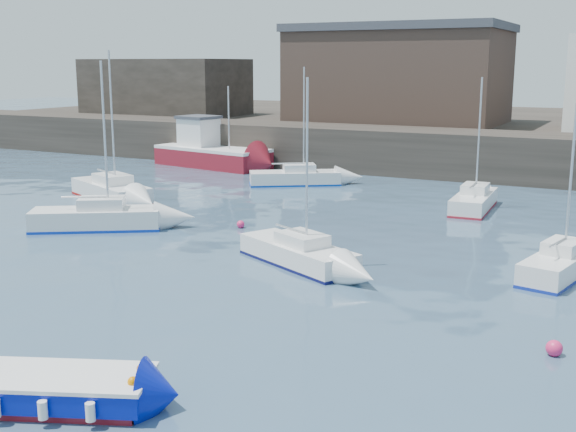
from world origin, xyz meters
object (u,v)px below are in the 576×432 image
at_px(blue_dinghy, 60,389).
at_px(sailboat_f, 474,201).
at_px(sailboat_b, 298,253).
at_px(buoy_mid, 554,355).
at_px(sailboat_e, 111,190).
at_px(buoy_far, 241,228).
at_px(sailboat_a, 97,218).
at_px(sailboat_h, 295,177).
at_px(fishing_boat, 209,151).
at_px(sailboat_c, 560,264).

bearing_deg(blue_dinghy, sailboat_f, 83.41).
bearing_deg(sailboat_b, buoy_mid, -26.02).
bearing_deg(sailboat_e, blue_dinghy, -51.85).
bearing_deg(sailboat_f, buoy_mid, -71.02).
xyz_separation_m(buoy_mid, buoy_far, (-14.80, 9.06, 0.00)).
xyz_separation_m(sailboat_a, sailboat_e, (-4.33, 6.01, -0.00)).
xyz_separation_m(sailboat_e, buoy_far, (10.01, -2.81, -0.53)).
distance_m(sailboat_f, sailboat_h, 12.06).
xyz_separation_m(sailboat_e, buoy_mid, (24.81, -11.87, -0.53)).
xyz_separation_m(fishing_boat, sailboat_a, (6.83, -19.76, -0.60)).
xyz_separation_m(sailboat_b, sailboat_h, (-8.25, 16.28, 0.02)).
bearing_deg(sailboat_c, sailboat_e, 169.77).
height_order(sailboat_h, buoy_far, sailboat_h).
height_order(sailboat_h, buoy_mid, sailboat_h).
xyz_separation_m(sailboat_f, buoy_mid, (6.25, -18.17, -0.47)).
bearing_deg(fishing_boat, sailboat_h, -26.20).
relative_size(blue_dinghy, sailboat_a, 0.58).
distance_m(sailboat_b, sailboat_h, 18.26).
distance_m(buoy_mid, buoy_far, 17.35).
relative_size(sailboat_a, sailboat_h, 1.04).
distance_m(blue_dinghy, sailboat_f, 26.27).
xyz_separation_m(fishing_boat, buoy_mid, (27.31, -25.62, -1.13)).
relative_size(sailboat_b, sailboat_h, 0.96).
bearing_deg(sailboat_h, blue_dinghy, -73.27).
relative_size(sailboat_e, buoy_far, 22.50).
distance_m(sailboat_b, sailboat_c, 9.36).
xyz_separation_m(fishing_boat, sailboat_c, (26.53, -18.09, -0.67)).
bearing_deg(sailboat_c, sailboat_f, 117.21).
bearing_deg(sailboat_e, sailboat_c, -10.23).
bearing_deg(sailboat_e, sailboat_b, -25.27).
distance_m(sailboat_f, buoy_far, 12.50).
height_order(sailboat_b, buoy_far, sailboat_b).
distance_m(blue_dinghy, sailboat_a, 17.78).
relative_size(blue_dinghy, sailboat_h, 0.60).
relative_size(sailboat_b, buoy_mid, 16.03).
height_order(sailboat_a, sailboat_h, sailboat_a).
height_order(sailboat_f, sailboat_h, sailboat_h).
xyz_separation_m(blue_dinghy, buoy_far, (-5.54, 16.99, -0.42)).
bearing_deg(fishing_boat, sailboat_a, -70.94).
distance_m(sailboat_e, sailboat_h, 11.43).
bearing_deg(fishing_boat, buoy_mid, -43.17).
height_order(sailboat_b, buoy_mid, sailboat_b).
height_order(blue_dinghy, fishing_boat, fishing_boat).
bearing_deg(sailboat_a, sailboat_h, 80.58).
relative_size(sailboat_h, buoy_mid, 16.69).
bearing_deg(buoy_mid, sailboat_b, 153.98).
distance_m(blue_dinghy, buoy_mid, 12.20).
height_order(blue_dinghy, sailboat_h, sailboat_h).
relative_size(sailboat_a, sailboat_c, 1.24).
relative_size(blue_dinghy, fishing_boat, 0.47).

